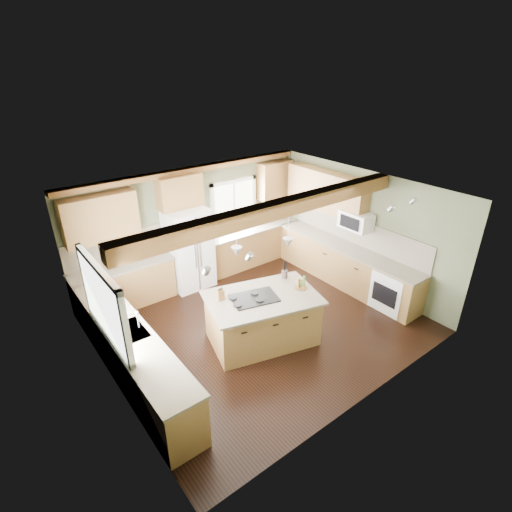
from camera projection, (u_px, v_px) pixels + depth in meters
floor at (259, 323)px, 7.81m from camera, size 5.60×5.60×0.00m
ceiling at (259, 195)px, 6.66m from camera, size 5.60×5.60×0.00m
wall_back at (191, 224)px, 9.01m from camera, size 5.60×0.00×5.60m
wall_left at (105, 320)px, 5.71m from camera, size 0.00×5.00×5.00m
wall_right at (359, 228)px, 8.76m from camera, size 0.00×5.00×5.00m
ceiling_beam at (276, 210)px, 6.41m from camera, size 5.55×0.26×0.26m
soffit_trim at (189, 170)px, 8.39m from camera, size 5.55×0.20×0.10m
backsplash_back at (192, 227)px, 9.04m from camera, size 5.58×0.03×0.58m
backsplash_right at (357, 231)px, 8.83m from camera, size 0.03×3.70×0.58m
base_cab_back_left at (125, 287)px, 8.20m from camera, size 2.02×0.60×0.88m
counter_back_left at (121, 267)px, 8.00m from camera, size 2.06×0.64×0.04m
base_cab_back_right at (252, 246)px, 9.99m from camera, size 2.62×0.60×0.88m
counter_back_right at (252, 229)px, 9.79m from camera, size 2.66×0.64×0.04m
base_cab_left at (132, 356)px, 6.29m from camera, size 0.60×3.70×0.88m
counter_left at (128, 333)px, 6.09m from camera, size 0.64×3.74×0.04m
base_cab_right at (345, 266)px, 9.02m from camera, size 0.60×3.70×0.88m
counter_right at (347, 247)px, 8.81m from camera, size 0.64×3.74×0.04m
upper_cab_back_left at (100, 218)px, 7.51m from camera, size 1.40×0.35×0.90m
upper_cab_over_fridge at (180, 192)px, 8.34m from camera, size 0.96×0.35×0.70m
upper_cab_right at (326, 191)px, 9.02m from camera, size 0.35×2.20×0.90m
upper_cab_back_corner at (275, 180)px, 9.85m from camera, size 0.90×0.35×0.90m
window_left at (102, 303)px, 5.64m from camera, size 0.04×1.60×1.05m
window_back at (233, 203)px, 9.51m from camera, size 1.10×0.04×1.00m
sink at (128, 332)px, 6.08m from camera, size 0.50×0.65×0.03m
faucet at (138, 320)px, 6.12m from camera, size 0.02×0.02×0.28m
dishwasher at (170, 408)px, 5.38m from camera, size 0.60×0.60×0.84m
oven at (393, 290)px, 8.09m from camera, size 0.60×0.72×0.84m
microwave at (356, 221)px, 8.50m from camera, size 0.40×0.70×0.38m
pendant_left at (237, 252)px, 6.38m from camera, size 0.18×0.18×0.16m
pendant_right at (288, 243)px, 6.69m from camera, size 0.18×0.18×0.16m
refrigerator at (189, 249)px, 8.75m from camera, size 0.90×0.74×1.80m
island at (262, 319)px, 7.17m from camera, size 2.05×1.55×0.88m
island_top at (262, 298)px, 6.97m from camera, size 2.20×1.70×0.04m
cooktop at (254, 298)px, 6.90m from camera, size 0.90×0.72×0.02m
knife_block at (221, 295)px, 6.83m from camera, size 0.13×0.11×0.19m
utensil_crock at (285, 274)px, 7.53m from camera, size 0.15×0.15×0.15m
bottle_tray at (301, 282)px, 7.19m from camera, size 0.27×0.27×0.22m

